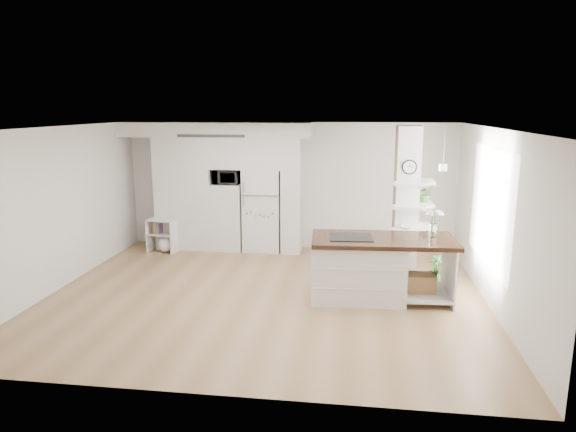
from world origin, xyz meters
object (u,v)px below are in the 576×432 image
(bookshelf, at_px, (163,238))
(floor_plant_a, at_px, (431,282))
(refrigerator, at_px, (263,210))
(kitchen_island, at_px, (366,267))

(bookshelf, height_order, floor_plant_a, bookshelf)
(bookshelf, bearing_deg, refrigerator, 19.79)
(bookshelf, xyz_separation_m, floor_plant_a, (5.25, -1.94, -0.07))
(kitchen_island, height_order, floor_plant_a, kitchen_island)
(refrigerator, distance_m, kitchen_island, 3.37)
(refrigerator, distance_m, bookshelf, 2.18)
(refrigerator, height_order, floor_plant_a, refrigerator)
(bookshelf, relative_size, floor_plant_a, 1.50)
(floor_plant_a, bearing_deg, bookshelf, 159.71)
(kitchen_island, xyz_separation_m, floor_plant_a, (1.06, 0.22, -0.28))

